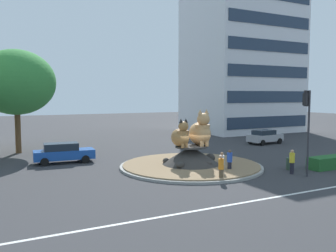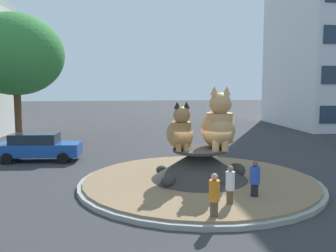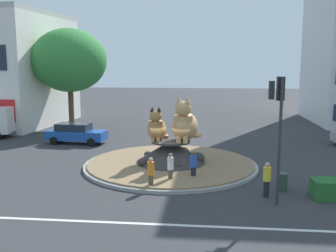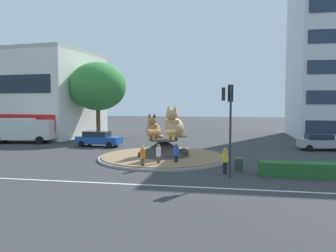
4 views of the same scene
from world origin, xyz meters
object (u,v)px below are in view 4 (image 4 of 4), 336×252
Objects in this scene: shophouse_block at (3,94)px; pedestrian_orange_shirt at (143,157)px; delivery_box_truck at (19,129)px; traffic_light_mast at (229,110)px; cat_statue_calico at (174,127)px; pedestrian_blue_shirt at (176,154)px; hatchback_near_shophouse at (98,139)px; sedan_on_far_lane at (320,142)px; cat_statue_tabby at (153,130)px; broadleaf_tree_behind_island at (98,86)px; litter_bin at (239,165)px; pedestrian_white_shirt at (158,155)px; pedestrian_yellow_shirt at (225,160)px.

pedestrian_orange_shirt is at bearing -32.91° from shophouse_block.
delivery_box_truck reaches higher than pedestrian_orange_shirt.
pedestrian_orange_shirt is at bearing 70.94° from traffic_light_mast.
cat_statue_calico reaches higher than delivery_box_truck.
pedestrian_blue_shirt is 13.30m from hatchback_near_shophouse.
pedestrian_orange_shirt is 19.05m from sedan_on_far_lane.
cat_statue_calico reaches higher than hatchback_near_shophouse.
broadleaf_tree_behind_island is at bearing -142.51° from cat_statue_tabby.
cat_statue_tabby is at bearing 149.39° from litter_bin.
shophouse_block is at bearing 127.48° from pedestrian_blue_shirt.
shophouse_block is 16.88× the size of pedestrian_white_shirt.
cat_statue_calico is 15.30m from sedan_on_far_lane.
litter_bin is (5.16, -4.11, -2.20)m from cat_statue_calico.
hatchback_near_shophouse is at bearing 177.06° from sedan_on_far_lane.
pedestrian_yellow_shirt is at bearing -51.19° from pedestrian_blue_shirt.
sedan_on_far_lane is at bearing -9.71° from delivery_box_truck.
broadleaf_tree_behind_island is 21.55m from pedestrian_orange_shirt.
broadleaf_tree_behind_island reaches higher than pedestrian_white_shirt.
delivery_box_truck is (-19.76, 10.21, 0.72)m from pedestrian_blue_shirt.
shophouse_block is 39.13m from litter_bin.
broadleaf_tree_behind_island is 5.95× the size of pedestrian_blue_shirt.
pedestrian_white_shirt is at bearing -43.77° from hatchback_near_shophouse.
cat_statue_tabby is 17.23m from broadleaf_tree_behind_island.
cat_statue_tabby is at bearing -67.67° from pedestrian_white_shirt.
cat_statue_calico is at bearing 90.80° from cat_statue_tabby.
shophouse_block is at bearing 79.78° from pedestrian_orange_shirt.
traffic_light_mast is 16.50m from sedan_on_far_lane.
shophouse_block is (-25.96, 16.49, 3.36)m from cat_statue_tabby.
hatchback_near_shophouse is at bearing -130.35° from cat_statue_tabby.
cat_statue_calico is 0.10× the size of shophouse_block.
cat_statue_calico is 0.30× the size of broadleaf_tree_behind_island.
broadleaf_tree_behind_island is 25.14m from pedestrian_yellow_shirt.
cat_statue_tabby is at bearing -159.62° from sedan_on_far_lane.
pedestrian_orange_shirt is (26.28, -21.17, -4.88)m from shophouse_block.
shophouse_block reaches higher than pedestrian_blue_shirt.
cat_statue_tabby is 8.25m from litter_bin.
pedestrian_yellow_shirt is at bearing 165.24° from pedestrian_white_shirt.
pedestrian_orange_shirt is at bearing 3.67° from cat_statue_tabby.
traffic_light_mast is at bearing -39.62° from delivery_box_truck.
traffic_light_mast is 0.21× the size of shophouse_block.
litter_bin is (0.68, 2.02, -3.74)m from traffic_light_mast.
hatchback_near_shophouse is at bearing -22.94° from shophouse_block.
shophouse_block reaches higher than delivery_box_truck.
pedestrian_orange_shirt is 1.87× the size of litter_bin.
shophouse_block reaches higher than pedestrian_orange_shirt.
traffic_light_mast is at bearing -74.84° from pedestrian_orange_shirt.
delivery_box_truck is 26.86m from litter_bin.
cat_statue_tabby is 2.40× the size of litter_bin.
cat_statue_tabby is 4.94m from pedestrian_orange_shirt.
delivery_box_truck reaches higher than hatchback_near_shophouse.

